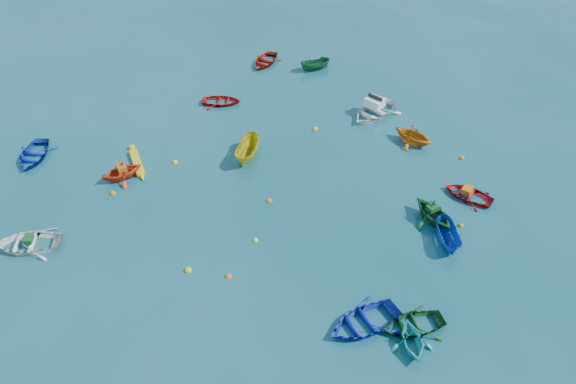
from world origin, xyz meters
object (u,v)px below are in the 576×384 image
Objects in this scene: dinghy_blue_sw at (35,158)px; dinghy_blue_se at (363,325)px; motorboat_white at (373,115)px; kayak_yellow at (137,164)px; dinghy_white_near at (29,246)px.

dinghy_blue_sw is 23.97m from dinghy_blue_se.
kayak_yellow is at bearing -117.03° from motorboat_white.
dinghy_blue_sw is 6.88m from kayak_yellow.
dinghy_white_near is 1.03× the size of kayak_yellow.
kayak_yellow is (6.06, 3.25, 0.00)m from dinghy_blue_sw.
dinghy_white_near reaches higher than dinghy_blue_sw.
dinghy_blue_se is 0.88× the size of motorboat_white.
dinghy_blue_se is (17.40, 5.54, 0.00)m from dinghy_white_near.
dinghy_blue_se is at bearing -55.85° from motorboat_white.
dinghy_blue_se reaches higher than kayak_yellow.
motorboat_white is (9.22, 22.28, 0.00)m from dinghy_white_near.
motorboat_white reaches higher than kayak_yellow.
dinghy_blue_sw reaches higher than kayak_yellow.
dinghy_white_near is 0.87× the size of motorboat_white.
dinghy_blue_se is at bearing -33.80° from dinghy_blue_sw.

